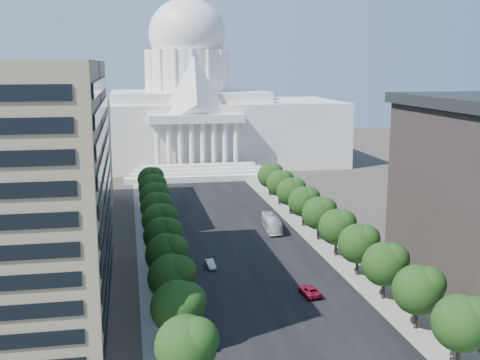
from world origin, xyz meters
TOP-DOWN VIEW (x-y plane):
  - road_asphalt at (0.00, 90.00)m, footprint 30.00×260.00m
  - sidewalk_left at (-19.00, 90.00)m, footprint 8.00×260.00m
  - sidewalk_right at (19.00, 90.00)m, footprint 8.00×260.00m
  - capitol at (0.00, 184.89)m, footprint 120.00×56.00m
  - office_block_left_far at (-48.00, 100.00)m, footprint 38.00×52.00m
  - tree_l_a at (-17.66, 11.81)m, footprint 7.79×7.60m
  - tree_l_b at (-17.66, 23.81)m, footprint 7.79×7.60m
  - tree_l_c at (-17.66, 35.81)m, footprint 7.79×7.60m
  - tree_l_d at (-17.66, 47.81)m, footprint 7.79×7.60m
  - tree_l_e at (-17.66, 59.81)m, footprint 7.79×7.60m
  - tree_l_f at (-17.66, 71.81)m, footprint 7.79×7.60m
  - tree_l_g at (-17.66, 83.81)m, footprint 7.79×7.60m
  - tree_l_h at (-17.66, 95.81)m, footprint 7.79×7.60m
  - tree_l_i at (-17.66, 107.81)m, footprint 7.79×7.60m
  - tree_l_j at (-17.66, 119.81)m, footprint 7.79×7.60m
  - tree_r_a at (18.34, 11.81)m, footprint 7.79×7.60m
  - tree_r_b at (18.34, 23.81)m, footprint 7.79×7.60m
  - tree_r_c at (18.34, 35.81)m, footprint 7.79×7.60m
  - tree_r_d at (18.34, 47.81)m, footprint 7.79×7.60m
  - tree_r_e at (18.34, 59.81)m, footprint 7.79×7.60m
  - tree_r_f at (18.34, 71.81)m, footprint 7.79×7.60m
  - tree_r_g at (18.34, 83.81)m, footprint 7.79×7.60m
  - tree_r_h at (18.34, 95.81)m, footprint 7.79×7.60m
  - tree_r_i at (18.34, 107.81)m, footprint 7.79×7.60m
  - tree_r_j at (18.34, 119.81)m, footprint 7.79×7.60m
  - streetlight_b at (19.90, 35.00)m, footprint 2.61×0.44m
  - streetlight_c at (19.90, 60.00)m, footprint 2.61×0.44m
  - streetlight_d at (19.90, 85.00)m, footprint 2.61×0.44m
  - streetlight_e at (19.90, 110.00)m, footprint 2.61×0.44m
  - streetlight_f at (19.90, 135.00)m, footprint 2.61×0.44m
  - car_dark_a at (-13.50, 23.86)m, footprint 2.24×4.89m
  - car_silver at (-8.98, 57.07)m, footprint 2.05×4.65m
  - car_red at (6.09, 39.60)m, footprint 3.08×6.04m
  - car_dark_b at (-13.50, 76.78)m, footprint 2.32×4.92m
  - city_bus at (9.30, 81.23)m, footprint 3.93×13.04m

SIDE VIEW (x-z plane):
  - road_asphalt at x=0.00m, z-range -0.01..0.01m
  - sidewalk_left at x=-19.00m, z-range -0.01..0.01m
  - sidewalk_right at x=19.00m, z-range -0.01..0.01m
  - car_dark_b at x=-13.50m, z-range 0.00..1.39m
  - car_silver at x=-8.98m, z-range 0.00..1.49m
  - car_dark_a at x=-13.50m, z-range 0.00..1.62m
  - car_red at x=6.09m, z-range 0.00..1.63m
  - city_bus at x=9.30m, z-range 0.00..3.58m
  - streetlight_b at x=19.90m, z-range 1.32..10.32m
  - streetlight_c at x=19.90m, z-range 1.32..10.32m
  - streetlight_d at x=19.90m, z-range 1.32..10.32m
  - streetlight_e at x=19.90m, z-range 1.32..10.32m
  - streetlight_f at x=19.90m, z-range 1.32..10.32m
  - tree_l_a at x=-17.66m, z-range 1.47..11.44m
  - tree_l_b at x=-17.66m, z-range 1.47..11.44m
  - tree_l_c at x=-17.66m, z-range 1.47..11.44m
  - tree_l_d at x=-17.66m, z-range 1.47..11.44m
  - tree_l_e at x=-17.66m, z-range 1.47..11.44m
  - tree_l_f at x=-17.66m, z-range 1.47..11.44m
  - tree_l_g at x=-17.66m, z-range 1.47..11.44m
  - tree_l_h at x=-17.66m, z-range 1.47..11.44m
  - tree_l_i at x=-17.66m, z-range 1.47..11.44m
  - tree_l_j at x=-17.66m, z-range 1.47..11.44m
  - tree_r_a at x=18.34m, z-range 1.47..11.44m
  - tree_r_b at x=18.34m, z-range 1.47..11.44m
  - tree_r_c at x=18.34m, z-range 1.47..11.44m
  - tree_r_d at x=18.34m, z-range 1.47..11.44m
  - tree_r_e at x=18.34m, z-range 1.47..11.44m
  - tree_r_f at x=18.34m, z-range 1.47..11.44m
  - tree_r_g at x=18.34m, z-range 1.47..11.44m
  - tree_r_h at x=18.34m, z-range 1.47..11.44m
  - tree_r_i at x=18.34m, z-range 1.47..11.44m
  - tree_r_j at x=18.34m, z-range 1.47..11.44m
  - office_block_left_far at x=-48.00m, z-range 0.00..30.00m
  - capitol at x=0.00m, z-range -16.49..56.51m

